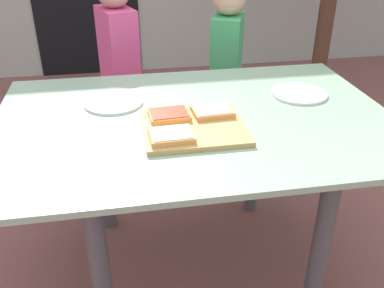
{
  "coord_description": "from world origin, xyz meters",
  "views": [
    {
      "loc": [
        -0.24,
        -1.31,
        1.35
      ],
      "look_at": [
        -0.01,
        0.0,
        0.61
      ],
      "focal_mm": 39.76,
      "sensor_mm": 36.0,
      "label": 1
    }
  ],
  "objects_px": {
    "dining_table": "(195,144)",
    "pizza_slice_near_left": "(171,135)",
    "plate_white_right": "(299,93)",
    "child_right": "(226,69)",
    "cutting_board": "(194,127)",
    "pizza_slice_far_left": "(169,115)",
    "plate_white_left": "(114,102)",
    "pizza_slice_far_right": "(213,111)",
    "child_left": "(120,69)"
  },
  "relations": [
    {
      "from": "dining_table",
      "to": "pizza_slice_near_left",
      "type": "height_order",
      "value": "pizza_slice_near_left"
    },
    {
      "from": "plate_white_right",
      "to": "child_right",
      "type": "relative_size",
      "value": 0.21
    },
    {
      "from": "plate_white_right",
      "to": "child_right",
      "type": "distance_m",
      "value": 0.66
    },
    {
      "from": "cutting_board",
      "to": "pizza_slice_near_left",
      "type": "relative_size",
      "value": 2.36
    },
    {
      "from": "plate_white_right",
      "to": "child_right",
      "type": "height_order",
      "value": "child_right"
    },
    {
      "from": "child_right",
      "to": "dining_table",
      "type": "bearing_deg",
      "value": -111.78
    },
    {
      "from": "plate_white_right",
      "to": "dining_table",
      "type": "bearing_deg",
      "value": -163.58
    },
    {
      "from": "dining_table",
      "to": "pizza_slice_near_left",
      "type": "relative_size",
      "value": 9.91
    },
    {
      "from": "pizza_slice_far_left",
      "to": "child_right",
      "type": "distance_m",
      "value": 0.9
    },
    {
      "from": "cutting_board",
      "to": "plate_white_right",
      "type": "height_order",
      "value": "cutting_board"
    },
    {
      "from": "pizza_slice_near_left",
      "to": "child_right",
      "type": "relative_size",
      "value": 0.13
    },
    {
      "from": "dining_table",
      "to": "plate_white_left",
      "type": "distance_m",
      "value": 0.34
    },
    {
      "from": "pizza_slice_far_right",
      "to": "child_left",
      "type": "xyz_separation_m",
      "value": [
        -0.3,
        0.79,
        -0.1
      ]
    },
    {
      "from": "plate_white_right",
      "to": "pizza_slice_near_left",
      "type": "bearing_deg",
      "value": -150.92
    },
    {
      "from": "cutting_board",
      "to": "plate_white_left",
      "type": "xyz_separation_m",
      "value": [
        -0.25,
        0.26,
        -0.0
      ]
    },
    {
      "from": "child_left",
      "to": "pizza_slice_far_left",
      "type": "bearing_deg",
      "value": -79.34
    },
    {
      "from": "child_left",
      "to": "dining_table",
      "type": "bearing_deg",
      "value": -72.46
    },
    {
      "from": "dining_table",
      "to": "pizza_slice_far_right",
      "type": "height_order",
      "value": "pizza_slice_far_right"
    },
    {
      "from": "dining_table",
      "to": "child_right",
      "type": "bearing_deg",
      "value": 68.22
    },
    {
      "from": "child_left",
      "to": "pizza_slice_far_right",
      "type": "bearing_deg",
      "value": -69.29
    },
    {
      "from": "plate_white_right",
      "to": "child_left",
      "type": "distance_m",
      "value": 0.94
    },
    {
      "from": "dining_table",
      "to": "child_left",
      "type": "bearing_deg",
      "value": 107.54
    },
    {
      "from": "child_left",
      "to": "plate_white_right",
      "type": "bearing_deg",
      "value": -43.64
    },
    {
      "from": "plate_white_right",
      "to": "child_left",
      "type": "height_order",
      "value": "child_left"
    },
    {
      "from": "cutting_board",
      "to": "pizza_slice_far_left",
      "type": "height_order",
      "value": "pizza_slice_far_left"
    },
    {
      "from": "dining_table",
      "to": "plate_white_left",
      "type": "xyz_separation_m",
      "value": [
        -0.28,
        0.16,
        0.12
      ]
    },
    {
      "from": "pizza_slice_far_left",
      "to": "child_left",
      "type": "height_order",
      "value": "child_left"
    },
    {
      "from": "cutting_board",
      "to": "pizza_slice_far_right",
      "type": "xyz_separation_m",
      "value": [
        0.08,
        0.07,
        0.02
      ]
    },
    {
      "from": "pizza_slice_near_left",
      "to": "pizza_slice_far_right",
      "type": "relative_size",
      "value": 0.99
    },
    {
      "from": "pizza_slice_near_left",
      "to": "plate_white_left",
      "type": "bearing_deg",
      "value": 117.02
    },
    {
      "from": "pizza_slice_near_left",
      "to": "plate_white_left",
      "type": "relative_size",
      "value": 0.64
    },
    {
      "from": "plate_white_left",
      "to": "child_right",
      "type": "xyz_separation_m",
      "value": [
        0.59,
        0.6,
        -0.11
      ]
    },
    {
      "from": "cutting_board",
      "to": "child_right",
      "type": "relative_size",
      "value": 0.31
    },
    {
      "from": "dining_table",
      "to": "child_right",
      "type": "xyz_separation_m",
      "value": [
        0.31,
        0.77,
        0.0
      ]
    },
    {
      "from": "plate_white_left",
      "to": "child_left",
      "type": "distance_m",
      "value": 0.61
    },
    {
      "from": "dining_table",
      "to": "child_right",
      "type": "distance_m",
      "value": 0.83
    },
    {
      "from": "pizza_slice_far_right",
      "to": "child_left",
      "type": "relative_size",
      "value": 0.13
    },
    {
      "from": "pizza_slice_far_left",
      "to": "child_right",
      "type": "xyz_separation_m",
      "value": [
        0.4,
        0.79,
        -0.14
      ]
    },
    {
      "from": "cutting_board",
      "to": "child_right",
      "type": "distance_m",
      "value": 0.93
    },
    {
      "from": "cutting_board",
      "to": "plate_white_right",
      "type": "bearing_deg",
      "value": 25.99
    },
    {
      "from": "dining_table",
      "to": "plate_white_right",
      "type": "relative_size",
      "value": 6.38
    },
    {
      "from": "pizza_slice_far_left",
      "to": "plate_white_left",
      "type": "bearing_deg",
      "value": 134.18
    },
    {
      "from": "child_right",
      "to": "pizza_slice_far_right",
      "type": "bearing_deg",
      "value": -107.63
    },
    {
      "from": "pizza_slice_far_left",
      "to": "cutting_board",
      "type": "bearing_deg",
      "value": -44.71
    },
    {
      "from": "pizza_slice_near_left",
      "to": "pizza_slice_far_left",
      "type": "bearing_deg",
      "value": 85.22
    },
    {
      "from": "pizza_slice_far_right",
      "to": "plate_white_left",
      "type": "distance_m",
      "value": 0.38
    },
    {
      "from": "pizza_slice_far_left",
      "to": "pizza_slice_far_right",
      "type": "distance_m",
      "value": 0.15
    },
    {
      "from": "pizza_slice_far_left",
      "to": "plate_white_right",
      "type": "xyz_separation_m",
      "value": [
        0.53,
        0.15,
        -0.02
      ]
    },
    {
      "from": "child_left",
      "to": "cutting_board",
      "type": "bearing_deg",
      "value": -75.72
    },
    {
      "from": "cutting_board",
      "to": "pizza_slice_near_left",
      "type": "xyz_separation_m",
      "value": [
        -0.08,
        -0.08,
        0.02
      ]
    }
  ]
}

